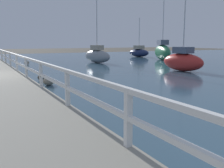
{
  "coord_description": "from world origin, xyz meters",
  "views": [
    {
      "loc": [
        -0.06,
        -13.59,
        1.92
      ],
      "look_at": [
        5.16,
        -3.59,
        0.09
      ],
      "focal_mm": 42.0,
      "sensor_mm": 36.0,
      "label": 1
    }
  ],
  "objects": [
    {
      "name": "railing",
      "position": [
        1.93,
        0.0,
        0.96
      ],
      "size": [
        0.1,
        32.5,
        0.92
      ],
      "color": "white",
      "rests_on": "dock_walkway"
    },
    {
      "name": "sailboat_gray",
      "position": [
        9.85,
        8.37,
        0.69
      ],
      "size": [
        1.52,
        4.02,
        8.03
      ],
      "rotation": [
        0.0,
        0.0,
        0.14
      ],
      "color": "gray",
      "rests_on": "water_surface"
    },
    {
      "name": "boulder_far_strip",
      "position": [
        3.77,
        9.36,
        0.16
      ],
      "size": [
        0.43,
        0.39,
        0.32
      ],
      "color": "gray",
      "rests_on": "ground"
    },
    {
      "name": "sailboat_green",
      "position": [
        17.61,
        8.71,
        0.9
      ],
      "size": [
        3.21,
        5.06,
        6.6
      ],
      "rotation": [
        0.0,
        0.0,
        -0.43
      ],
      "color": "#236B42",
      "rests_on": "water_surface"
    },
    {
      "name": "boulder_downstream",
      "position": [
        2.81,
        -0.47,
        0.15
      ],
      "size": [
        0.4,
        0.36,
        0.3
      ],
      "color": "#666056",
      "rests_on": "ground"
    },
    {
      "name": "boulder_upstream",
      "position": [
        2.76,
        -2.12,
        0.18
      ],
      "size": [
        0.49,
        0.44,
        0.37
      ],
      "color": "gray",
      "rests_on": "ground"
    },
    {
      "name": "sailboat_navy",
      "position": [
        18.44,
        14.48,
        0.58
      ],
      "size": [
        2.16,
        3.31,
        4.85
      ],
      "rotation": [
        0.0,
        0.0,
        0.21
      ],
      "color": "#192347",
      "rests_on": "water_surface"
    },
    {
      "name": "sailboat_red",
      "position": [
        12.0,
        -0.52,
        0.68
      ],
      "size": [
        1.62,
        3.26,
        5.98
      ],
      "rotation": [
        0.0,
        0.0,
        0.15
      ],
      "color": "red",
      "rests_on": "water_surface"
    }
  ]
}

